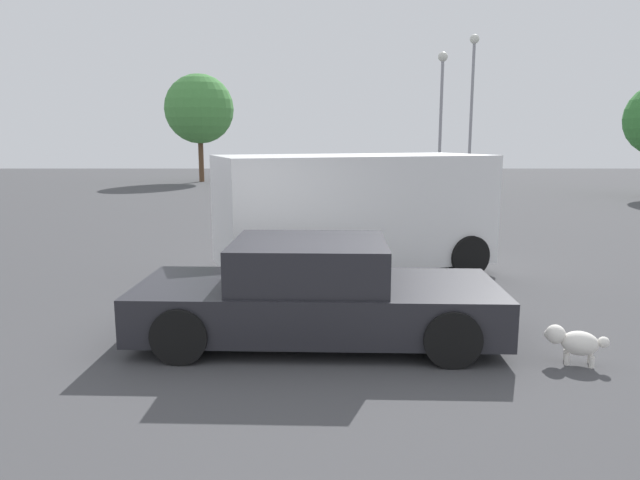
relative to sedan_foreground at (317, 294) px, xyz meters
name	(u,v)px	position (x,y,z in m)	size (l,w,h in m)	color
ground_plane	(324,338)	(0.08, 0.03, -0.58)	(80.00, 80.00, 0.00)	#424244
sedan_foreground	(317,294)	(0.00, 0.00, 0.00)	(4.45, 1.95, 1.25)	#232328
dog	(577,342)	(2.88, -0.77, -0.32)	(0.64, 0.38, 0.42)	white
van_white	(355,210)	(0.66, 3.58, 0.60)	(5.26, 3.58, 2.17)	white
light_post_near	(474,87)	(7.33, 21.38, 4.27)	(0.44, 0.44, 7.27)	gray
light_post_mid	(444,97)	(5.67, 20.41, 3.73)	(0.44, 0.44, 6.34)	gray
tree_back_left	(201,109)	(-6.69, 26.00, 3.48)	(3.84, 3.84, 5.98)	brown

